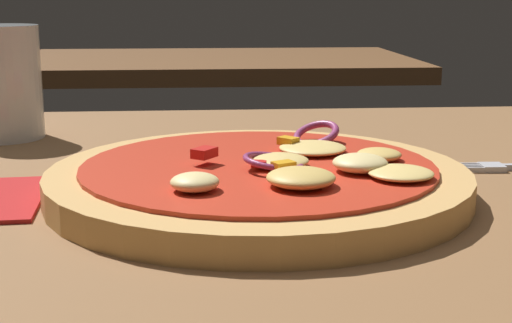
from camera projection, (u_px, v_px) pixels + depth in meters
The scene contains 4 objects.
dining_table at pixel (325, 228), 0.51m from camera, with size 1.44×0.83×0.03m.
pizza at pixel (261, 179), 0.52m from camera, with size 0.30×0.30×0.04m.
beer_glass at pixel (1, 88), 0.72m from camera, with size 0.08×0.08×0.11m.
background_table at pixel (215, 65), 1.62m from camera, with size 0.85×0.51×0.03m.
Camera 1 is at (-0.08, -0.48, 0.18)m, focal length 52.09 mm.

